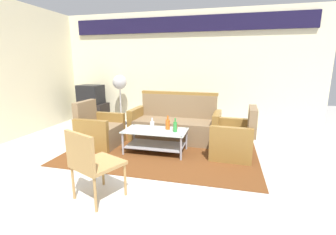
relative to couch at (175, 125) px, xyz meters
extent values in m
plane|color=beige|center=(-0.06, -1.65, -0.32)|extent=(14.00, 14.00, 0.00)
cube|color=beige|center=(-0.06, 1.41, 1.08)|extent=(6.52, 0.12, 2.80)
cube|color=#191433|center=(-0.06, 1.32, 2.15)|extent=(5.76, 0.08, 0.36)
cube|color=brown|center=(-0.08, -0.71, -0.31)|extent=(3.30, 2.21, 0.01)
cube|color=#7F6647|center=(0.00, -0.05, -0.10)|extent=(1.63, 0.77, 0.42)
cube|color=#7F6647|center=(0.01, 0.27, 0.35)|extent=(1.60, 0.21, 0.48)
cube|color=olive|center=(0.84, -0.09, 0.00)|extent=(0.15, 0.70, 0.62)
cube|color=olive|center=(-0.84, -0.02, 0.00)|extent=(0.15, 0.70, 0.62)
cube|color=olive|center=(0.01, 0.27, 0.62)|extent=(1.64, 0.17, 0.06)
cube|color=#7F6647|center=(-1.28, -0.74, -0.11)|extent=(0.67, 0.61, 0.40)
cube|color=#7F6647|center=(-1.59, -0.73, 0.32)|extent=(0.13, 0.60, 0.45)
cube|color=olive|center=(-1.28, -0.41, -0.02)|extent=(0.66, 0.11, 0.58)
cube|color=olive|center=(-1.29, -1.07, -0.02)|extent=(0.66, 0.11, 0.58)
cube|color=#7F6647|center=(1.12, -0.65, -0.11)|extent=(0.69, 0.63, 0.40)
cube|color=#7F6647|center=(1.42, -0.66, 0.32)|extent=(0.15, 0.61, 0.45)
cube|color=olive|center=(1.10, -0.97, -0.02)|extent=(0.66, 0.13, 0.58)
cube|color=olive|center=(1.13, -0.32, -0.02)|extent=(0.66, 0.13, 0.58)
cube|color=silver|center=(-0.18, -0.80, 0.09)|extent=(1.10, 0.60, 0.02)
cube|color=#9E9EA5|center=(-0.18, -0.80, -0.19)|extent=(1.00, 0.52, 0.02)
cylinder|color=#9E9EA5|center=(-0.69, -0.54, -0.11)|extent=(0.04, 0.04, 0.40)
cylinder|color=#9E9EA5|center=(0.33, -0.54, -0.11)|extent=(0.04, 0.04, 0.40)
cylinder|color=#9E9EA5|center=(-0.69, -1.06, -0.11)|extent=(0.04, 0.04, 0.40)
cylinder|color=#9E9EA5|center=(0.33, -1.06, -0.11)|extent=(0.04, 0.04, 0.40)
cylinder|color=#2D8C38|center=(0.18, -0.82, 0.18)|extent=(0.07, 0.07, 0.17)
cylinder|color=#2D8C38|center=(0.18, -0.82, 0.30)|extent=(0.03, 0.03, 0.07)
cylinder|color=#D85919|center=(0.02, -0.70, 0.18)|extent=(0.08, 0.08, 0.17)
cylinder|color=#D85919|center=(0.02, -0.70, 0.30)|extent=(0.03, 0.03, 0.07)
cylinder|color=silver|center=(-0.23, -0.82, 0.17)|extent=(0.07, 0.07, 0.16)
cylinder|color=silver|center=(-0.23, -0.82, 0.28)|extent=(0.03, 0.03, 0.07)
cylinder|color=red|center=(0.14, -0.65, 0.14)|extent=(0.08, 0.08, 0.10)
cube|color=black|center=(-2.48, 0.90, -0.06)|extent=(0.80, 0.50, 0.52)
cube|color=black|center=(-2.48, 0.90, 0.44)|extent=(0.64, 0.50, 0.48)
cube|color=black|center=(-2.45, 1.12, 0.44)|extent=(0.51, 0.06, 0.36)
cylinder|color=#2D2D33|center=(-1.66, 0.95, -0.30)|extent=(0.32, 0.32, 0.03)
cylinder|color=#B2B2B7|center=(-1.66, 0.95, 0.19)|extent=(0.03, 0.03, 0.95)
sphere|color=#B2B2B7|center=(-1.66, 0.95, 0.77)|extent=(0.36, 0.36, 0.36)
cube|color=#AD844C|center=(-0.39, -2.36, 0.10)|extent=(0.63, 0.63, 0.04)
cube|color=#AD844C|center=(-0.48, -2.56, 0.32)|extent=(0.46, 0.23, 0.40)
cylinder|color=#AD844C|center=(-0.50, -2.08, -0.11)|extent=(0.03, 0.03, 0.42)
cylinder|color=#AD844C|center=(-0.12, -2.25, -0.11)|extent=(0.03, 0.03, 0.42)
cylinder|color=#AD844C|center=(-0.67, -2.47, -0.11)|extent=(0.03, 0.03, 0.42)
cylinder|color=#AD844C|center=(-0.28, -2.64, -0.11)|extent=(0.03, 0.03, 0.42)
camera|label=1|loc=(1.01, -4.65, 1.24)|focal=25.50mm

